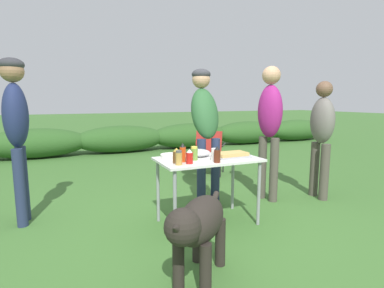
{
  "coord_description": "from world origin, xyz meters",
  "views": [
    {
      "loc": [
        -1.46,
        -2.86,
        1.37
      ],
      "look_at": [
        -0.14,
        0.12,
        0.89
      ],
      "focal_mm": 28.0,
      "sensor_mm": 36.0,
      "label": 1
    }
  ],
  "objects_px": {
    "standing_person_in_olive_jacket": "(322,129)",
    "beer_bottle": "(176,156)",
    "standing_person_in_dark_puffer": "(270,120)",
    "bbq_sauce_bottle": "(217,155)",
    "spice_jar": "(179,158)",
    "standing_person_in_gray_fleece": "(16,121)",
    "plate_stack": "(171,156)",
    "food_tray": "(231,155)",
    "folding_table": "(208,165)",
    "hot_sauce_bottle": "(183,153)",
    "paper_cup_stack": "(215,155)",
    "standing_person_in_red_jacket": "(205,118)",
    "dog": "(199,225)",
    "camp_chair_green_behind_table": "(210,150)",
    "relish_jar": "(194,153)",
    "ketchup_bottle": "(189,157)",
    "mixing_bowl": "(199,153)"
  },
  "relations": [
    {
      "from": "paper_cup_stack",
      "to": "bbq_sauce_bottle",
      "type": "height_order",
      "value": "bbq_sauce_bottle"
    },
    {
      "from": "dog",
      "to": "plate_stack",
      "type": "bearing_deg",
      "value": -57.87
    },
    {
      "from": "plate_stack",
      "to": "standing_person_in_gray_fleece",
      "type": "bearing_deg",
      "value": 155.85
    },
    {
      "from": "dog",
      "to": "camp_chair_green_behind_table",
      "type": "bearing_deg",
      "value": -76.73
    },
    {
      "from": "spice_jar",
      "to": "standing_person_in_gray_fleece",
      "type": "distance_m",
      "value": 1.83
    },
    {
      "from": "paper_cup_stack",
      "to": "standing_person_in_gray_fleece",
      "type": "height_order",
      "value": "standing_person_in_gray_fleece"
    },
    {
      "from": "folding_table",
      "to": "dog",
      "type": "relative_size",
      "value": 1.26
    },
    {
      "from": "plate_stack",
      "to": "paper_cup_stack",
      "type": "distance_m",
      "value": 0.49
    },
    {
      "from": "food_tray",
      "to": "paper_cup_stack",
      "type": "height_order",
      "value": "paper_cup_stack"
    },
    {
      "from": "paper_cup_stack",
      "to": "standing_person_in_red_jacket",
      "type": "distance_m",
      "value": 0.96
    },
    {
      "from": "ketchup_bottle",
      "to": "standing_person_in_red_jacket",
      "type": "xyz_separation_m",
      "value": [
        0.6,
        0.87,
        0.33
      ]
    },
    {
      "from": "beer_bottle",
      "to": "camp_chair_green_behind_table",
      "type": "distance_m",
      "value": 2.47
    },
    {
      "from": "ketchup_bottle",
      "to": "beer_bottle",
      "type": "relative_size",
      "value": 0.93
    },
    {
      "from": "paper_cup_stack",
      "to": "hot_sauce_bottle",
      "type": "height_order",
      "value": "hot_sauce_bottle"
    },
    {
      "from": "hot_sauce_bottle",
      "to": "relish_jar",
      "type": "bearing_deg",
      "value": 15.04
    },
    {
      "from": "mixing_bowl",
      "to": "plate_stack",
      "type": "bearing_deg",
      "value": 178.85
    },
    {
      "from": "mixing_bowl",
      "to": "beer_bottle",
      "type": "xyz_separation_m",
      "value": [
        -0.37,
        -0.25,
        0.03
      ]
    },
    {
      "from": "ketchup_bottle",
      "to": "bbq_sauce_bottle",
      "type": "height_order",
      "value": "bbq_sauce_bottle"
    },
    {
      "from": "plate_stack",
      "to": "dog",
      "type": "bearing_deg",
      "value": -99.96
    },
    {
      "from": "standing_person_in_olive_jacket",
      "to": "beer_bottle",
      "type": "bearing_deg",
      "value": -75.0
    },
    {
      "from": "standing_person_in_red_jacket",
      "to": "plate_stack",
      "type": "bearing_deg",
      "value": -138.13
    },
    {
      "from": "folding_table",
      "to": "relish_jar",
      "type": "relative_size",
      "value": 7.52
    },
    {
      "from": "folding_table",
      "to": "standing_person_in_dark_puffer",
      "type": "distance_m",
      "value": 1.27
    },
    {
      "from": "standing_person_in_gray_fleece",
      "to": "camp_chair_green_behind_table",
      "type": "xyz_separation_m",
      "value": [
        2.9,
        1.06,
        -0.68
      ]
    },
    {
      "from": "standing_person_in_dark_puffer",
      "to": "bbq_sauce_bottle",
      "type": "bearing_deg",
      "value": -75.75
    },
    {
      "from": "bbq_sauce_bottle",
      "to": "relish_jar",
      "type": "distance_m",
      "value": 0.27
    },
    {
      "from": "hot_sauce_bottle",
      "to": "ketchup_bottle",
      "type": "relative_size",
      "value": 1.37
    },
    {
      "from": "paper_cup_stack",
      "to": "dog",
      "type": "xyz_separation_m",
      "value": [
        -0.58,
        -0.82,
        -0.34
      ]
    },
    {
      "from": "folding_table",
      "to": "hot_sauce_bottle",
      "type": "relative_size",
      "value": 5.59
    },
    {
      "from": "ketchup_bottle",
      "to": "bbq_sauce_bottle",
      "type": "xyz_separation_m",
      "value": [
        0.28,
        -0.07,
        0.01
      ]
    },
    {
      "from": "ketchup_bottle",
      "to": "camp_chair_green_behind_table",
      "type": "relative_size",
      "value": 0.17
    },
    {
      "from": "standing_person_in_gray_fleece",
      "to": "standing_person_in_olive_jacket",
      "type": "height_order",
      "value": "standing_person_in_gray_fleece"
    },
    {
      "from": "food_tray",
      "to": "standing_person_in_olive_jacket",
      "type": "height_order",
      "value": "standing_person_in_olive_jacket"
    },
    {
      "from": "ketchup_bottle",
      "to": "folding_table",
      "type": "bearing_deg",
      "value": 29.91
    },
    {
      "from": "mixing_bowl",
      "to": "ketchup_bottle",
      "type": "relative_size",
      "value": 1.77
    },
    {
      "from": "standing_person_in_dark_puffer",
      "to": "dog",
      "type": "xyz_separation_m",
      "value": [
        -1.69,
        -1.36,
        -0.65
      ]
    },
    {
      "from": "relish_jar",
      "to": "camp_chair_green_behind_table",
      "type": "bearing_deg",
      "value": 58.3
    },
    {
      "from": "folding_table",
      "to": "dog",
      "type": "xyz_separation_m",
      "value": [
        -0.57,
        -0.97,
        -0.2
      ]
    },
    {
      "from": "folding_table",
      "to": "spice_jar",
      "type": "height_order",
      "value": "spice_jar"
    },
    {
      "from": "bbq_sauce_bottle",
      "to": "dog",
      "type": "distance_m",
      "value": 0.99
    },
    {
      "from": "food_tray",
      "to": "camp_chair_green_behind_table",
      "type": "distance_m",
      "value": 2.11
    },
    {
      "from": "dog",
      "to": "camp_chair_green_behind_table",
      "type": "relative_size",
      "value": 1.05
    },
    {
      "from": "camp_chair_green_behind_table",
      "to": "standing_person_in_dark_puffer",
      "type": "bearing_deg",
      "value": -48.59
    },
    {
      "from": "folding_table",
      "to": "food_tray",
      "type": "bearing_deg",
      "value": -10.97
    },
    {
      "from": "hot_sauce_bottle",
      "to": "standing_person_in_olive_jacket",
      "type": "xyz_separation_m",
      "value": [
        2.16,
        0.23,
        0.14
      ]
    },
    {
      "from": "spice_jar",
      "to": "standing_person_in_red_jacket",
      "type": "relative_size",
      "value": 0.08
    },
    {
      "from": "standing_person_in_red_jacket",
      "to": "standing_person_in_olive_jacket",
      "type": "bearing_deg",
      "value": -16.11
    },
    {
      "from": "spice_jar",
      "to": "camp_chair_green_behind_table",
      "type": "bearing_deg",
      "value": 55.63
    },
    {
      "from": "hot_sauce_bottle",
      "to": "standing_person_in_olive_jacket",
      "type": "bearing_deg",
      "value": 6.04
    },
    {
      "from": "bbq_sauce_bottle",
      "to": "relish_jar",
      "type": "xyz_separation_m",
      "value": [
        -0.16,
        0.21,
        -0.01
      ]
    }
  ]
}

